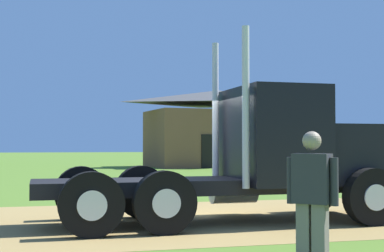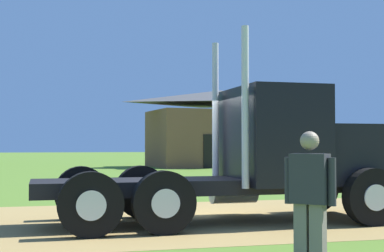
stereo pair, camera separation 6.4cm
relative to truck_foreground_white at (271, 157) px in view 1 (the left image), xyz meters
name	(u,v)px [view 1 (the left image)]	position (x,y,z in m)	size (l,w,h in m)	color
ground_plane	(219,218)	(-0.92, 0.65, -1.29)	(200.00, 200.00, 0.00)	#527626
dirt_track	(219,218)	(-0.92, 0.65, -1.28)	(120.00, 6.50, 0.01)	#9F8148
truck_foreground_white	(271,157)	(0.00, 0.00, 0.00)	(7.38, 2.76, 3.76)	black
visitor_walking_mid	(312,196)	(-1.36, -4.54, -0.35)	(0.49, 0.49, 1.71)	#2D2D33
shed_building	(219,130)	(7.35, 27.12, 1.30)	(10.61, 6.53, 5.38)	brown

